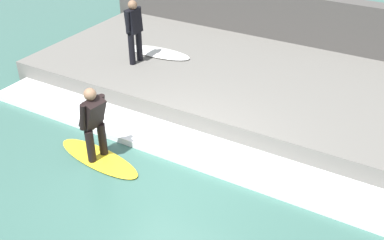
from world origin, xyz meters
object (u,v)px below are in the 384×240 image
(surfboard_riding, at_px, (99,158))
(surfer_riding, at_px, (93,120))
(surfboard_waiting_near, at_px, (159,53))
(surfer_waiting_near, at_px, (134,28))

(surfboard_riding, height_order, surfer_riding, surfer_riding)
(surfer_riding, distance_m, surfboard_waiting_near, 3.84)
(surfboard_riding, xyz_separation_m, surfer_riding, (0.00, -0.00, 0.81))
(surfer_waiting_near, bearing_deg, surfer_riding, -157.00)
(surfer_riding, height_order, surfboard_waiting_near, surfer_riding)
(surfer_waiting_near, height_order, surfboard_waiting_near, surfer_waiting_near)
(surfer_riding, xyz_separation_m, surfer_waiting_near, (2.99, 1.27, 0.48))
(surfboard_riding, bearing_deg, surfer_waiting_near, 23.00)
(surfer_waiting_near, bearing_deg, surfboard_riding, -157.00)
(surfboard_waiting_near, bearing_deg, surfer_riding, -163.65)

